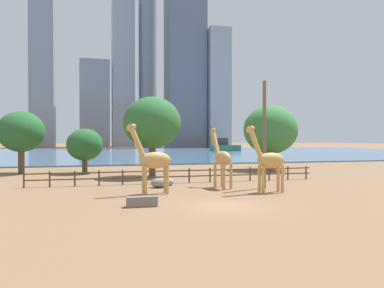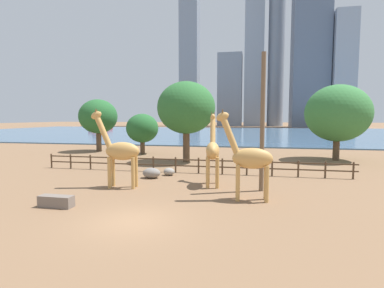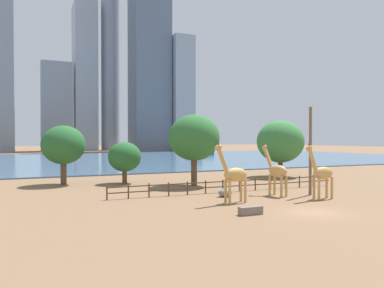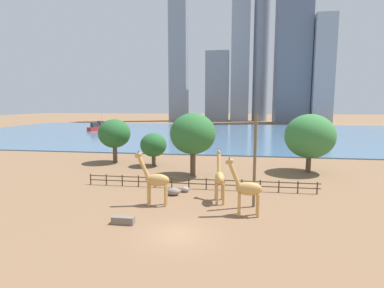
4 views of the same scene
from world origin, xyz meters
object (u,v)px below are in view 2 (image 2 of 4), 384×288
Objects in this scene: giraffe_tall at (249,158)px; boat_ferry at (98,128)px; boat_tug at (337,128)px; utility_pole at (262,123)px; tree_left_large at (338,113)px; giraffe_companion at (120,151)px; boulder_near_fence at (152,173)px; boat_sailboat at (105,127)px; tree_center_broad at (98,117)px; boulder_by_pole at (169,172)px; tree_left_small at (186,108)px; feeding_trough at (56,201)px; giraffe_young at (213,150)px; tree_right_tall at (142,128)px.

giraffe_tall reaches higher than boat_ferry.
boat_tug is at bearing -58.50° from boat_ferry.
tree_left_large is at bearing 62.05° from utility_pole.
giraffe_companion reaches higher than boulder_near_fence.
boat_sailboat is at bearing -65.84° from giraffe_companion.
utility_pole is 1.21× the size of tree_center_broad.
utility_pole is 28.22m from tree_center_broad.
tree_left_small is (-0.27, 7.55, 5.31)m from boulder_by_pole.
boat_ferry is at bearing 117.56° from feeding_trough.
giraffe_young is at bearing 42.77° from feeding_trough.
giraffe_companion is 5.52m from boulder_by_pole.
utility_pole is at bearing -178.40° from giraffe_companion.
boulder_near_fence is 0.20× the size of boat_ferry.
tree_center_broad is (-13.20, 16.04, 4.35)m from boulder_near_fence.
boulder_by_pole is at bearing -117.68° from giraffe_companion.
tree_left_small is 75.25m from boat_ferry.
boulder_near_fence is at bearing 73.70° from feeding_trough.
giraffe_young is 18.88m from tree_left_large.
boat_tug is (24.50, 78.67, -2.78)m from utility_pole.
boulder_by_pole is 0.50× the size of feeding_trough.
tree_left_large is 1.20× the size of boat_ferry.
boat_tug reaches higher than giraffe_tall.
boulder_by_pole is 15.16m from tree_right_tall.
giraffe_tall is 4.20m from giraffe_young.
giraffe_tall reaches higher than feeding_trough.
tree_left_small is at bearing -65.84° from giraffe_tall.
tree_center_broad reaches higher than giraffe_young.
giraffe_young reaches higher than boat_ferry.
tree_center_broad is 15.71m from tree_left_small.
boulder_by_pole is 0.13× the size of tree_center_broad.
giraffe_young is 0.61× the size of tree_left_small.
tree_left_small is 87.41m from boat_sailboat.
tree_center_broad reaches higher than boulder_near_fence.
feeding_trough is 0.22× the size of tree_left_small.
tree_left_small is at bearing -164.29° from tree_left_large.
boulder_near_fence is at bearing -50.55° from tree_center_broad.
giraffe_young is at bearing -29.45° from boat_sailboat.
boat_tug is at bearing 57.91° from tree_right_tall.
giraffe_tall is 1.01× the size of giraffe_young.
boulder_by_pole is at bearing -120.57° from boat_ferry.
giraffe_young is at bearing -54.77° from tree_right_tall.
boat_sailboat is (-55.07, 84.41, -3.20)m from utility_pole.
boat_ferry is at bearing 26.54° from giraffe_young.
tree_left_small is (0.75, 8.86, 5.22)m from boulder_near_fence.
giraffe_young is (-2.49, 3.38, 0.02)m from giraffe_tall.
utility_pole reaches higher than giraffe_companion.
tree_right_tall reaches higher than boat_ferry.
tree_left_small is at bearing 14.63° from giraffe_young.
giraffe_companion is 1.03× the size of tree_right_tall.
boulder_by_pole is 20.94m from tree_center_broad.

